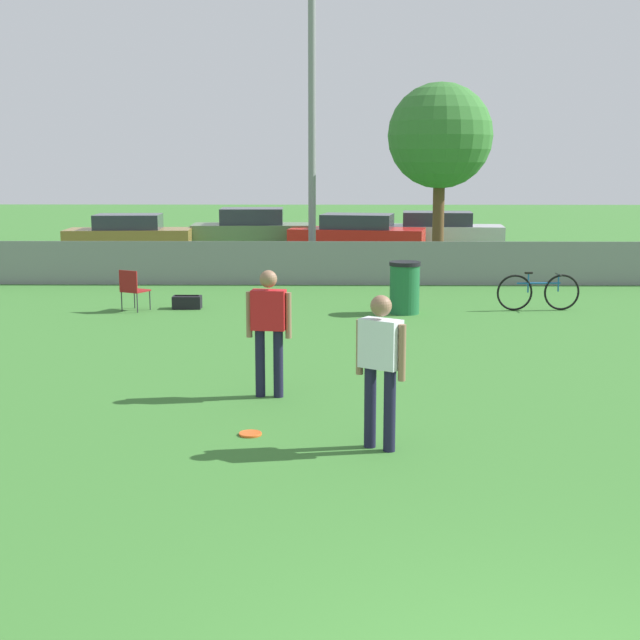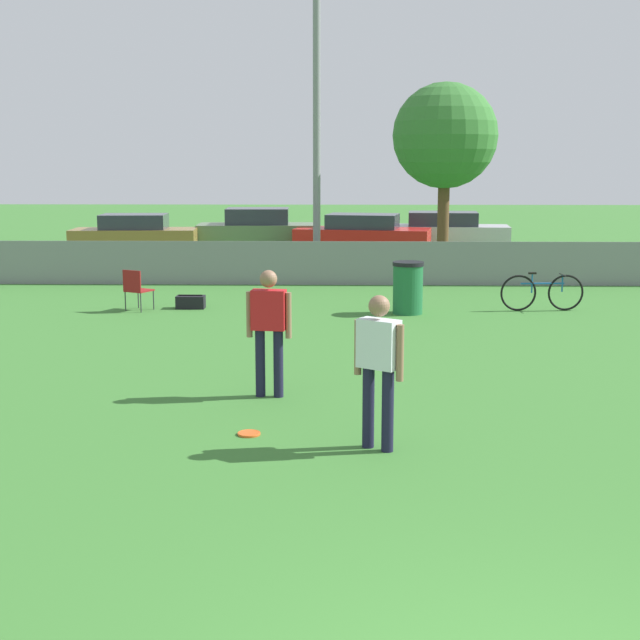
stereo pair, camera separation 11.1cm
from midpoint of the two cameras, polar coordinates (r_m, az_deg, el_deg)
fence_backline at (r=22.46m, az=3.79°, el=3.65°), size 26.14×0.07×1.21m
light_pole at (r=24.27m, az=-0.66°, el=15.19°), size 0.90×0.36×8.90m
tree_near_pole at (r=24.88m, az=7.57°, el=11.56°), size 2.86×2.86×5.19m
player_receiver_white at (r=9.52m, az=3.55°, el=-2.54°), size 0.52×0.43×1.69m
player_defender_red at (r=11.67m, az=-3.57°, el=-0.18°), size 0.60×0.28×1.69m
frisbee_disc at (r=10.28m, az=-4.80°, el=-7.27°), size 0.26×0.26×0.03m
folding_chair_sideline at (r=18.89m, az=-12.07°, el=2.04°), size 0.62×0.62×0.87m
bicycle_sideline at (r=19.12m, az=13.64°, el=1.76°), size 1.75×0.44×0.81m
trash_bin at (r=18.27m, az=5.26°, el=2.09°), size 0.64×0.64×1.07m
gear_bag_sideline at (r=19.07m, az=-8.67°, el=1.13°), size 0.60×0.33×0.29m
parked_car_tan at (r=30.31m, az=-12.24°, el=5.35°), size 4.17×1.91×1.35m
parked_car_olive at (r=31.22m, az=-4.46°, el=5.75°), size 4.19×1.93×1.47m
parked_car_red at (r=29.99m, az=2.30°, el=5.52°), size 4.68×2.52×1.34m
parked_car_silver at (r=31.73m, az=7.39°, el=5.68°), size 4.71×2.08×1.33m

